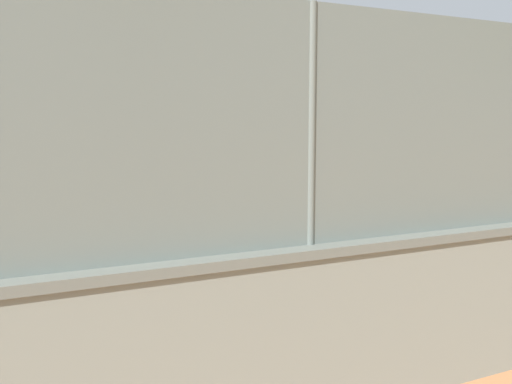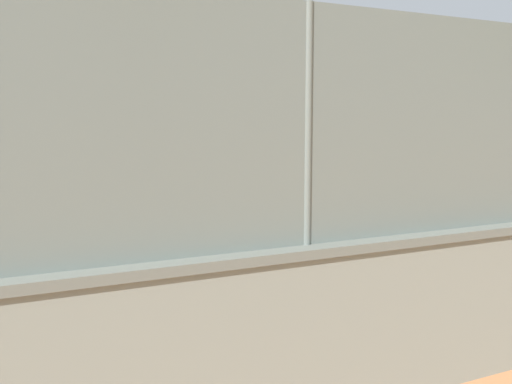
% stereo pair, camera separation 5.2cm
% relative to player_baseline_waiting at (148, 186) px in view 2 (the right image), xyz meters
% --- Properties ---
extents(ground_plane, '(260.00, 260.00, 0.00)m').
position_rel_player_baseline_waiting_xyz_m(ground_plane, '(0.98, -2.10, -0.97)').
color(ground_plane, '#B27247').
extents(perimeter_wall, '(28.55, 1.50, 1.48)m').
position_rel_player_baseline_waiting_xyz_m(perimeter_wall, '(3.02, 9.13, -0.22)').
color(perimeter_wall, gray).
rests_on(perimeter_wall, ground_plane).
extents(fence_panel_on_wall, '(28.04, 1.13, 1.95)m').
position_rel_player_baseline_waiting_xyz_m(fence_panel_on_wall, '(3.02, 9.13, 1.49)').
color(fence_panel_on_wall, slate).
rests_on(fence_panel_on_wall, perimeter_wall).
extents(player_baseline_waiting, '(1.24, 0.76, 1.64)m').
position_rel_player_baseline_waiting_xyz_m(player_baseline_waiting, '(0.00, 0.00, 0.00)').
color(player_baseline_waiting, black).
rests_on(player_baseline_waiting, ground_plane).
extents(player_crossing_court, '(0.82, 1.08, 1.46)m').
position_rel_player_baseline_waiting_xyz_m(player_crossing_court, '(-3.88, 1.57, -0.11)').
color(player_crossing_court, '#591919').
rests_on(player_crossing_court, ground_plane).
extents(player_near_wall_returning, '(0.73, 1.09, 1.69)m').
position_rel_player_baseline_waiting_xyz_m(player_near_wall_returning, '(-3.70, -1.38, 0.03)').
color(player_near_wall_returning, navy).
rests_on(player_near_wall_returning, ground_plane).
extents(sports_ball, '(0.10, 0.10, 0.10)m').
position_rel_player_baseline_waiting_xyz_m(sports_ball, '(0.67, 1.93, 0.09)').
color(sports_ball, '#3399D8').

